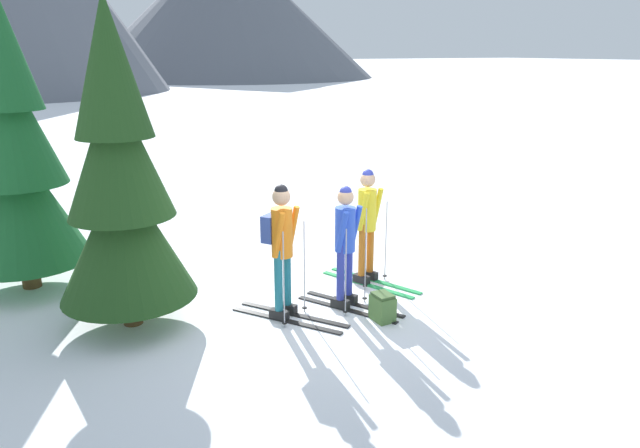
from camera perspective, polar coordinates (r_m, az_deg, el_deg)
ground_plane at (r=8.66m, az=-0.01°, el=-7.43°), size 400.00×400.00×0.00m
skier_in_orange at (r=7.84m, az=-3.71°, el=-1.83°), size 1.20×1.54×1.84m
skier_in_blue at (r=8.19m, az=2.47°, el=-1.70°), size 1.03×1.53×1.74m
skier_in_yellow at (r=9.08m, az=4.55°, el=0.29°), size 0.93×1.66×1.79m
pine_tree_near at (r=7.80m, az=-18.56°, el=3.77°), size 1.73×1.73×4.17m
pine_tree_mid at (r=9.68m, az=-27.25°, el=6.08°), size 1.87×1.87×4.52m
backpack_on_snow_front at (r=8.08m, az=5.99°, el=-7.90°), size 0.24×0.32×0.38m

